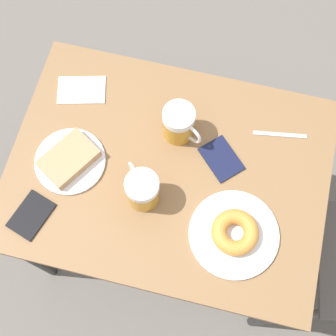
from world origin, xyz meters
name	(u,v)px	position (x,y,z in m)	size (l,w,h in m)	color
ground_plane	(168,226)	(0.00, 0.00, 0.00)	(8.00, 8.00, 0.00)	#666059
table	(168,178)	(0.00, 0.00, 0.66)	(0.70, 0.94, 0.74)	olive
plate_with_cake	(69,160)	(0.04, -0.29, 0.75)	(0.21, 0.21, 0.04)	silver
plate_with_donut	(234,233)	(0.14, 0.23, 0.76)	(0.26, 0.26, 0.05)	silver
beer_mug_left	(178,123)	(-0.13, 0.00, 0.80)	(0.09, 0.13, 0.13)	#C68C23
beer_mug_center	(142,190)	(0.09, -0.05, 0.80)	(0.12, 0.11, 0.13)	#C68C23
napkin_folded	(82,90)	(-0.19, -0.33, 0.74)	(0.13, 0.17, 0.00)	white
fork	(280,135)	(-0.19, 0.30, 0.74)	(0.04, 0.16, 0.00)	silver
passport_near_edge	(31,215)	(0.23, -0.35, 0.74)	(0.15, 0.12, 0.01)	black
passport_far_edge	(221,159)	(-0.07, 0.15, 0.74)	(0.15, 0.15, 0.01)	#141938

